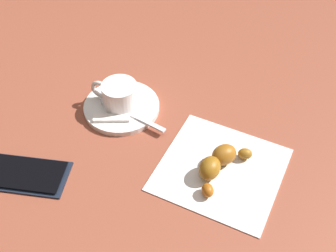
% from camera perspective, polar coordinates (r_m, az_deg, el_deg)
% --- Properties ---
extents(ground_plane, '(1.80, 1.80, 0.00)m').
position_cam_1_polar(ground_plane, '(0.76, -0.16, -0.99)').
color(ground_plane, brown).
extents(saucer, '(0.14, 0.14, 0.01)m').
position_cam_1_polar(saucer, '(0.80, -6.16, 2.53)').
color(saucer, white).
rests_on(saucer, ground).
extents(espresso_cup, '(0.09, 0.06, 0.05)m').
position_cam_1_polar(espresso_cup, '(0.78, -6.54, 4.13)').
color(espresso_cup, white).
rests_on(espresso_cup, saucer).
extents(teaspoon, '(0.14, 0.03, 0.01)m').
position_cam_1_polar(teaspoon, '(0.79, -6.18, 2.18)').
color(teaspoon, silver).
rests_on(teaspoon, saucer).
extents(sugar_packet, '(0.07, 0.05, 0.01)m').
position_cam_1_polar(sugar_packet, '(0.77, -7.50, 1.05)').
color(sugar_packet, white).
rests_on(sugar_packet, saucer).
extents(napkin, '(0.20, 0.19, 0.00)m').
position_cam_1_polar(napkin, '(0.71, 6.99, -5.67)').
color(napkin, white).
rests_on(napkin, ground).
extents(croissant, '(0.07, 0.12, 0.03)m').
position_cam_1_polar(croissant, '(0.70, 6.69, -4.86)').
color(croissant, '#905F1A').
rests_on(croissant, napkin).
extents(cell_phone, '(0.17, 0.12, 0.01)m').
position_cam_1_polar(cell_phone, '(0.74, -19.00, -5.99)').
color(cell_phone, '#192130').
rests_on(cell_phone, ground).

